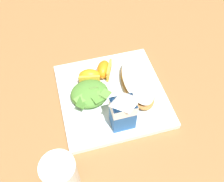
{
  "coord_description": "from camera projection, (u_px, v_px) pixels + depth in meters",
  "views": [
    {
      "loc": [
        0.11,
        0.4,
        0.58
      ],
      "look_at": [
        0.0,
        0.0,
        0.03
      ],
      "focal_mm": 41.39,
      "sensor_mm": 36.0,
      "label": 1
    }
  ],
  "objects": [
    {
      "name": "ground",
      "position": [
        112.0,
        97.0,
        0.71
      ],
      "size": [
        3.0,
        3.0,
        0.0
      ],
      "primitive_type": "plane",
      "color": "olive"
    },
    {
      "name": "white_plate",
      "position": [
        112.0,
        95.0,
        0.71
      ],
      "size": [
        0.28,
        0.28,
        0.02
      ],
      "primitive_type": "cube",
      "color": "silver",
      "rests_on": "ground"
    },
    {
      "name": "cheesy_pizza_bread",
      "position": [
        137.0,
        82.0,
        0.7
      ],
      "size": [
        0.08,
        0.17,
        0.04
      ],
      "color": "#A87038",
      "rests_on": "white_plate"
    },
    {
      "name": "green_salad_pile",
      "position": [
        90.0,
        94.0,
        0.67
      ],
      "size": [
        0.11,
        0.09,
        0.04
      ],
      "color": "#4C8433",
      "rests_on": "white_plate"
    },
    {
      "name": "milk_carton",
      "position": [
        125.0,
        110.0,
        0.6
      ],
      "size": [
        0.06,
        0.04,
        0.11
      ],
      "color": "#23569E",
      "rests_on": "white_plate"
    },
    {
      "name": "orange_wedge_front",
      "position": [
        104.0,
        69.0,
        0.73
      ],
      "size": [
        0.06,
        0.07,
        0.04
      ],
      "color": "orange",
      "rests_on": "white_plate"
    },
    {
      "name": "orange_wedge_middle",
      "position": [
        90.0,
        76.0,
        0.71
      ],
      "size": [
        0.07,
        0.05,
        0.04
      ],
      "color": "orange",
      "rests_on": "white_plate"
    },
    {
      "name": "drinking_clear_cup",
      "position": [
        61.0,
        176.0,
        0.53
      ],
      "size": [
        0.07,
        0.07,
        0.11
      ],
      "primitive_type": "cylinder",
      "color": "silver",
      "rests_on": "ground"
    }
  ]
}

